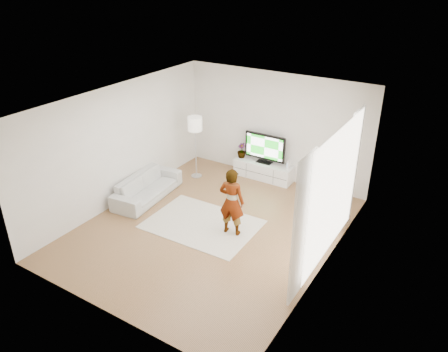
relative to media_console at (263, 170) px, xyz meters
The scene contains 17 objects.
floor 2.78m from the media_console, 86.39° to the right, with size 6.00×6.00×0.00m, color #A6724B.
ceiling 3.78m from the media_console, 86.39° to the right, with size 6.00×6.00×0.00m, color white.
wall_left 3.80m from the media_console, 130.07° to the right, with size 0.02×6.00×2.80m, color white.
wall_right 4.02m from the media_console, 45.95° to the right, with size 0.02×6.00×2.80m, color white.
wall_back 1.21m from the media_console, 53.40° to the left, with size 5.00×0.02×2.80m, color white.
wall_front 5.89m from the media_console, 88.27° to the right, with size 5.00×0.02×2.80m, color white.
window 3.82m from the media_console, 42.88° to the right, with size 0.01×2.60×2.50m, color white.
curtain_near 4.70m from the media_console, 55.63° to the right, with size 0.04×0.70×2.60m, color white.
curtain_far 3.04m from the media_console, 24.35° to the right, with size 0.04×0.70×2.60m, color white.
media_console is the anchor object (origin of this frame).
television 0.65m from the media_console, 90.00° to the left, with size 1.12×0.22×0.78m.
game_console 0.77m from the media_console, ahead, with size 0.07×0.16×0.22m.
potted_plant 0.80m from the media_console, behind, with size 0.22×0.22×0.40m, color #3F7238.
rug 2.75m from the media_console, 91.75° to the right, with size 2.36×1.70×0.01m, color beige.
player 2.81m from the media_console, 76.77° to the right, with size 0.54×0.35×1.48m, color #334772.
sofa 3.09m from the media_console, 127.94° to the right, with size 1.98×0.77×0.58m, color #BBBAB5.
floor_lamp 2.14m from the media_console, 151.89° to the right, with size 0.37×0.37×1.66m.
Camera 1 is at (4.44, -6.61, 5.17)m, focal length 35.00 mm.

